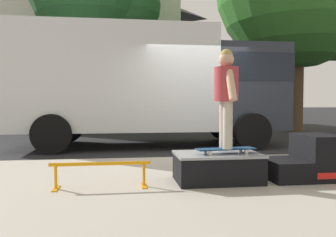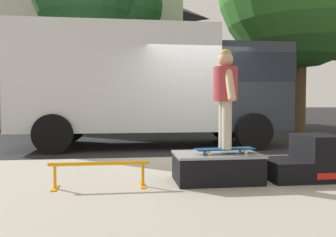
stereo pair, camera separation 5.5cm
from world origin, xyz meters
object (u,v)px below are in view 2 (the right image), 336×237
skate_box (217,166)px  grind_rail (99,169)px  box_truck (154,82)px  kicker_ramp (307,161)px  skater_kid (225,90)px  skateboard (225,149)px

skate_box → grind_rail: (-1.50, -0.13, 0.03)m
box_truck → kicker_ramp: bearing=-70.5°
skate_box → skater_kid: 1.00m
kicker_ramp → skater_kid: 1.50m
skate_box → kicker_ramp: 1.26m
skater_kid → skate_box: bearing=154.5°
skateboard → skater_kid: 0.76m
kicker_ramp → skater_kid: bearing=-177.8°
skateboard → skater_kid: size_ratio=0.62×
kicker_ramp → box_truck: box_truck is taller
kicker_ramp → grind_rail: kicker_ramp is taller
skate_box → skateboard: skateboard is taller
skateboard → box_truck: 4.98m
kicker_ramp → grind_rail: 2.76m
skate_box → skateboard: size_ratio=1.38×
skate_box → box_truck: box_truck is taller
kicker_ramp → grind_rail: (-2.76, -0.13, -0.02)m
kicker_ramp → box_truck: bearing=109.5°
skater_kid → box_truck: 4.86m
skate_box → grind_rail: 1.50m
grind_rail → skateboard: 1.61m
grind_rail → skate_box: bearing=4.9°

